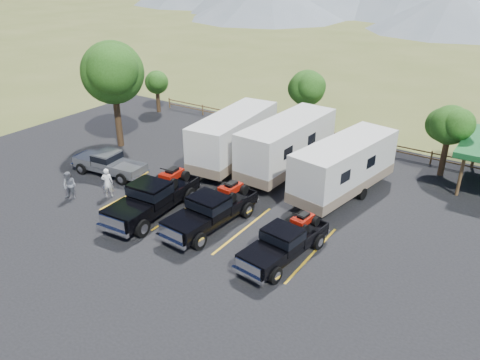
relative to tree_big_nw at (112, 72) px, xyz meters
The scene contains 17 objects.
ground 16.44m from the tree_big_nw, 35.73° to the right, with size 320.00×320.00×0.00m, color #545E27.
asphalt_lot 14.99m from the tree_big_nw, 25.65° to the right, with size 44.00×34.00×0.04m, color black.
stall_lines 14.61m from the tree_big_nw, 21.83° to the right, with size 12.12×5.50×0.01m.
tree_big_nw is the anchor object (origin of this frame).
tree_ne_a 23.05m from the tree_big_nw, 20.37° to the left, with size 3.11×2.92×4.76m.
tree_north 14.61m from the tree_big_nw, 43.53° to the left, with size 3.46×3.24×5.25m.
tree_nw_small 9.15m from the tree_big_nw, 113.52° to the left, with size 2.59×2.43×3.85m.
rail_fence 18.06m from the tree_big_nw, 33.08° to the left, with size 36.12×0.12×1.00m.
rig_left 12.18m from the tree_big_nw, 33.65° to the right, with size 2.66×6.65×2.18m.
rig_center 14.77m from the tree_big_nw, 23.27° to the right, with size 2.47×6.22×2.04m.
rig_right 19.09m from the tree_big_nw, 18.78° to the right, with size 2.45×5.67×1.84m.
trailer_left 10.06m from the tree_big_nw, 12.29° to the left, with size 3.36×10.21×3.53m.
trailer_center 13.63m from the tree_big_nw, 11.83° to the left, with size 3.08×10.35×3.59m.
trailer_right 17.73m from the tree_big_nw, ahead, with size 3.82×9.89×3.42m.
pickup_silver 7.16m from the tree_big_nw, 50.20° to the right, with size 5.42×2.30×1.58m.
person_a 9.72m from the tree_big_nw, 47.84° to the right, with size 0.67×0.44×1.83m, color white.
person_b 9.96m from the tree_big_nw, 62.19° to the right, with size 0.83×0.65×1.71m, color slate.
Camera 1 is at (13.60, -13.61, 13.06)m, focal length 35.00 mm.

